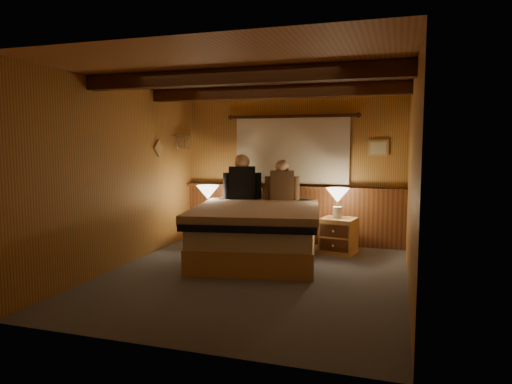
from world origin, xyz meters
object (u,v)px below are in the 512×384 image
at_px(bed, 257,231).
at_px(person_left, 242,181).
at_px(lamp_right, 338,197).
at_px(person_right, 282,184).
at_px(lamp_left, 208,194).
at_px(nightstand_left, 206,230).
at_px(nightstand_right, 339,236).
at_px(duffel_bag, 212,238).

bearing_deg(bed, person_left, 113.66).
xyz_separation_m(lamp_right, person_left, (-1.51, 0.09, 0.20)).
bearing_deg(person_left, person_right, -12.15).
relative_size(lamp_left, person_left, 0.63).
height_order(nightstand_left, nightstand_right, nightstand_right).
xyz_separation_m(nightstand_right, person_right, (-0.90, 0.15, 0.74)).
bearing_deg(person_left, bed, -74.30).
bearing_deg(nightstand_right, person_left, -171.86).
bearing_deg(nightstand_right, lamp_left, -166.23).
distance_m(nightstand_right, person_left, 1.72).
xyz_separation_m(lamp_left, person_right, (1.15, 0.24, 0.18)).
height_order(bed, lamp_left, lamp_left).
bearing_deg(person_left, nightstand_left, -178.38).
bearing_deg(lamp_right, person_right, 170.13).
bearing_deg(duffel_bag, person_left, 35.96).
xyz_separation_m(bed, nightstand_right, (1.06, 0.62, -0.13)).
relative_size(bed, lamp_right, 5.51).
bearing_deg(duffel_bag, nightstand_left, 120.32).
relative_size(nightstand_right, person_left, 0.75).
xyz_separation_m(bed, person_left, (-0.47, 0.71, 0.65)).
distance_m(bed, person_left, 1.07).
distance_m(bed, duffel_bag, 0.92).
distance_m(lamp_left, person_right, 1.19).
bearing_deg(nightstand_right, duffel_bag, -159.42).
height_order(nightstand_right, person_left, person_left).
height_order(lamp_left, duffel_bag, lamp_left).
bearing_deg(duffel_bag, lamp_left, 113.14).
distance_m(nightstand_left, duffel_bag, 0.28).
xyz_separation_m(lamp_right, duffel_bag, (-1.88, -0.31, -0.67)).
xyz_separation_m(nightstand_left, lamp_right, (2.06, 0.11, 0.59)).
xyz_separation_m(bed, duffel_bag, (-0.84, 0.32, -0.22)).
relative_size(bed, person_right, 3.73).
height_order(nightstand_right, lamp_left, lamp_left).
relative_size(person_left, person_right, 1.13).
bearing_deg(nightstand_left, person_right, 6.11).
bearing_deg(nightstand_left, lamp_left, 33.07).
relative_size(bed, nightstand_left, 4.92).
distance_m(nightstand_left, nightstand_right, 2.08).
xyz_separation_m(nightstand_left, person_left, (0.54, 0.19, 0.79)).
relative_size(lamp_left, lamp_right, 1.05).
bearing_deg(lamp_right, nightstand_right, -4.78).
distance_m(bed, person_right, 1.00).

